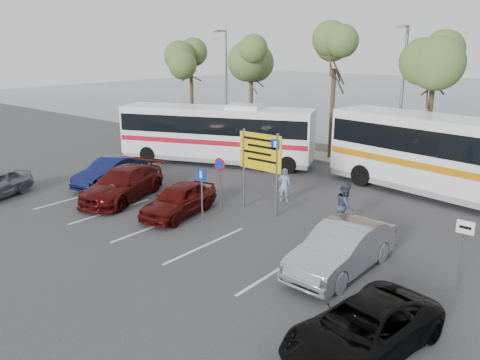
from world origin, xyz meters
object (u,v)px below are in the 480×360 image
Objects in this scene: street_lamp_left at (225,81)px; car_silver_b at (342,249)px; suv_black at (363,329)px; coach_bus_left at (216,136)px; street_lamp_right at (401,92)px; car_maroon at (123,184)px; pedestrian_far at (345,206)px; direction_sign at (260,158)px; car_red at (179,199)px; car_blue at (111,172)px; coach_bus_right at (465,163)px; pedestrian_near at (284,185)px.

street_lamp_left reaches higher than car_silver_b.
coach_bus_left is at bearing 152.94° from suv_black.
car_maroon is (-8.12, -13.06, -3.85)m from street_lamp_right.
car_silver_b is at bearing -20.14° from car_maroon.
street_lamp_left reaches higher than car_maroon.
pedestrian_far is at bearing -33.33° from street_lamp_left.
car_maroon is at bearing -155.91° from direction_sign.
car_maroon is (1.38, -8.17, -0.98)m from coach_bus_left.
suv_black is at bearing -31.07° from car_red.
car_maroon is at bearing 88.04° from pedestrian_far.
car_silver_b is at bearing -75.13° from street_lamp_right.
street_lamp_right is (13.00, 0.00, 0.00)m from street_lamp_left.
street_lamp_right is 10.59m from pedestrian_far.
car_blue is at bearing 80.09° from pedestrian_far.
street_lamp_left is 1.69× the size of car_silver_b.
car_silver_b is at bearing -27.52° from direction_sign.
coach_bus_right is 3.30× the size of car_red.
car_maroon reaches higher than car_blue.
car_red is at bearing -19.46° from car_blue.
suv_black is at bearing 109.06° from pedestrian_near.
coach_bus_right is at bearing 47.34° from direction_sign.
street_lamp_right is at bearing 143.98° from coach_bus_right.
car_red is 7.02m from pedestrian_far.
car_silver_b is (3.50, -13.19, -3.82)m from street_lamp_right.
coach_bus_right is 7.08m from pedestrian_far.
car_blue is at bearing -78.33° from street_lamp_left.
car_maroon is 3.69m from car_red.
street_lamp_left reaches higher than coach_bus_right.
suv_black is at bearing -33.92° from car_maroon.
street_lamp_left is 0.59× the size of coach_bus_right.
direction_sign is at bearing -0.15° from car_blue.
coach_bus_right reaches higher than car_silver_b.
car_silver_b is 3.80m from pedestrian_far.
car_blue is at bearing 177.17° from car_silver_b.
pedestrian_far is at bearing 8.16° from direction_sign.
car_red is (5.07, -7.99, -1.03)m from coach_bus_left.
car_silver_b is (16.50, -13.19, -3.82)m from street_lamp_left.
car_maroon is at bearing 175.93° from suv_black.
coach_bus_left reaches higher than pedestrian_far.
pedestrian_far is at bearing 117.66° from car_silver_b.
coach_bus_right is 17.42m from car_blue.
direction_sign is 0.27× the size of coach_bus_right.
street_lamp_right is 2.23× the size of direction_sign.
car_blue is 6.15m from car_red.
car_silver_b is 2.48× the size of pedestrian_far.
street_lamp_left is 14.48m from pedestrian_near.
car_blue is 0.98× the size of suv_black.
pedestrian_near is 3.98m from pedestrian_far.
street_lamp_left reaches higher than car_blue.
pedestrian_near is (0.08, 1.80, -1.62)m from direction_sign.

